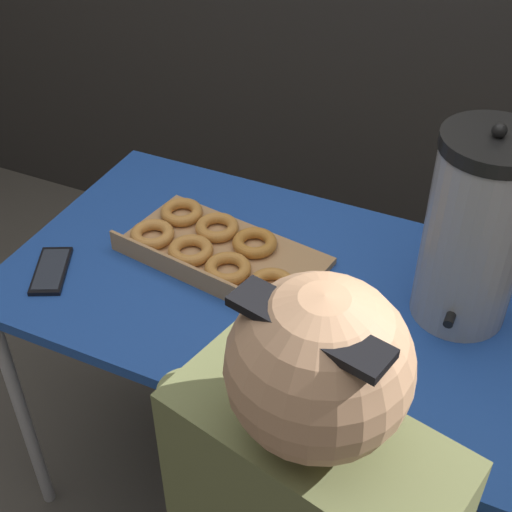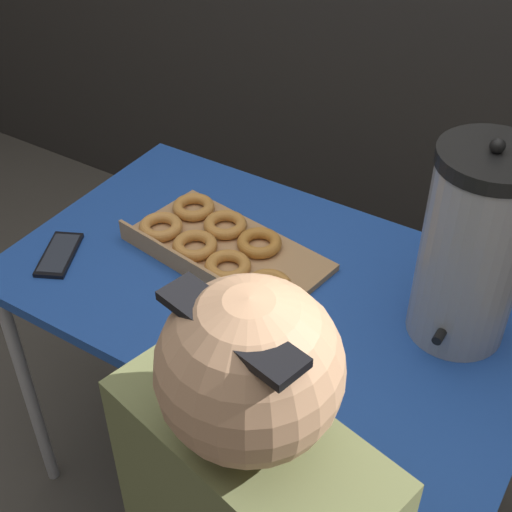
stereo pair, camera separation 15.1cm
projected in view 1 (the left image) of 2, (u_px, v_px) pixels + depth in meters
name	position (u px, v px, depth m)	size (l,w,h in m)	color
ground_plane	(270.00, 482.00, 2.05)	(12.00, 12.00, 0.00)	#4C473F
folding_table	(273.00, 301.00, 1.61)	(1.18, 0.71, 0.76)	#1E479E
donut_box	(217.00, 250.00, 1.63)	(0.49, 0.31, 0.05)	tan
coffee_urn	(475.00, 231.00, 1.37)	(0.20, 0.23, 0.44)	#939399
cell_phone	(51.00, 271.00, 1.59)	(0.13, 0.17, 0.01)	black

